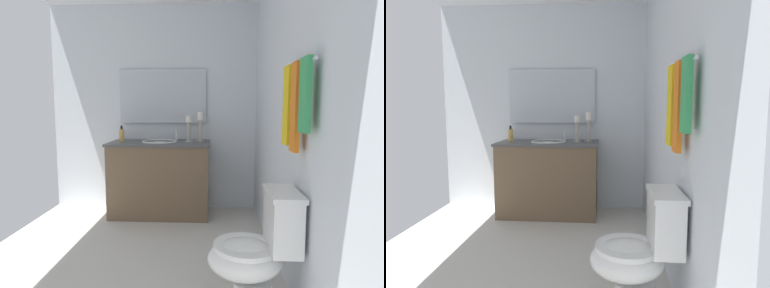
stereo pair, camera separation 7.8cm
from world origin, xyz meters
The scene contains 14 objects.
floor centered at (0.00, 0.00, -0.01)m, with size 3.01×2.49×0.02m, color beige.
wall_back centered at (0.00, 1.25, 1.23)m, with size 3.01×0.04×2.45m, color silver.
wall_left centered at (-1.50, 0.00, 1.23)m, with size 0.04×2.49×2.45m, color silver.
vanity_cabinet centered at (-1.18, 0.11, 0.42)m, with size 0.58×1.14×0.85m.
sink_basin centered at (-1.18, 0.11, 0.81)m, with size 0.40×0.40×0.24m.
mirror centered at (-1.46, 0.11, 1.37)m, with size 0.02×1.04×0.64m, color silver.
candle_holder_tall centered at (-1.26, 0.56, 1.03)m, with size 0.09×0.09×0.34m.
candle_holder_short centered at (-1.20, 0.44, 1.00)m, with size 0.09×0.09×0.30m.
soap_bottle centered at (-1.21, -0.34, 0.92)m, with size 0.06×0.06×0.18m.
toilet centered at (0.58, 0.96, 0.37)m, with size 0.39×0.54×0.75m.
towel_bar centered at (0.58, 1.19, 1.48)m, with size 0.02×0.02×0.58m, color silver.
towel_near_vanity centered at (0.38, 1.17, 1.25)m, with size 0.14×0.03×0.50m, color yellow.
towel_center centered at (0.58, 1.17, 1.24)m, with size 0.12×0.03×0.51m, color orange.
towel_near_corner centered at (0.77, 1.17, 1.31)m, with size 0.13×0.03×0.39m, color #389E59.
Camera 1 is at (2.51, 0.68, 1.25)m, focal length 30.77 mm.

